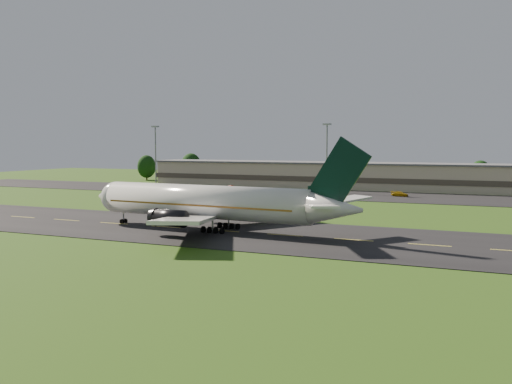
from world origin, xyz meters
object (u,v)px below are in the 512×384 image
at_px(service_vehicle_d, 400,194).
at_px(light_mast_west, 156,148).
at_px(terminal, 345,176).
at_px(service_vehicle_c, 327,193).
at_px(light_mast_centre, 327,149).
at_px(airliner, 210,203).
at_px(service_vehicle_b, 232,188).
at_px(service_vehicle_a, 177,188).

bearing_deg(service_vehicle_d, light_mast_west, 97.66).
xyz_separation_m(terminal, light_mast_west, (-61.40, -16.18, 8.75)).
height_order(terminal, service_vehicle_c, terminal).
xyz_separation_m(light_mast_west, service_vehicle_c, (63.45, -11.51, -11.98)).
bearing_deg(light_mast_west, light_mast_centre, 0.00).
relative_size(airliner, terminal, 0.35).
xyz_separation_m(light_mast_centre, service_vehicle_b, (-28.04, -6.36, -11.92)).
height_order(service_vehicle_b, service_vehicle_c, service_vehicle_b).
height_order(airliner, terminal, airliner).
bearing_deg(service_vehicle_a, service_vehicle_c, -17.74).
distance_m(airliner, light_mast_west, 102.57).
bearing_deg(light_mast_west, service_vehicle_d, -4.39).
height_order(airliner, service_vehicle_c, airliner).
relative_size(service_vehicle_a, service_vehicle_d, 0.86).
bearing_deg(airliner, service_vehicle_d, 79.10).
xyz_separation_m(terminal, light_mast_centre, (-1.40, -16.18, 8.75)).
bearing_deg(service_vehicle_c, light_mast_centre, 129.29).
bearing_deg(airliner, service_vehicle_a, 128.82).
relative_size(service_vehicle_b, service_vehicle_c, 0.92).
bearing_deg(service_vehicle_a, service_vehicle_d, -14.25).
bearing_deg(service_vehicle_b, light_mast_west, 55.08).
distance_m(service_vehicle_a, service_vehicle_c, 46.51).
relative_size(light_mast_west, service_vehicle_c, 4.30).
xyz_separation_m(terminal, service_vehicle_a, (-44.37, -30.50, -3.21)).
bearing_deg(service_vehicle_b, service_vehicle_c, -122.94).
xyz_separation_m(service_vehicle_a, service_vehicle_b, (14.93, 7.95, 0.04)).
distance_m(terminal, light_mast_west, 64.10).
bearing_deg(terminal, service_vehicle_d, -46.80).
relative_size(airliner, service_vehicle_a, 12.89).
bearing_deg(light_mast_west, service_vehicle_c, -10.28).
bearing_deg(service_vehicle_d, service_vehicle_a, 108.99).
xyz_separation_m(light_mast_centre, service_vehicle_d, (22.54, -6.33, -11.96)).
bearing_deg(service_vehicle_b, light_mast_centre, -100.87).
height_order(light_mast_west, service_vehicle_b, light_mast_west).
distance_m(airliner, terminal, 96.26).
height_order(light_mast_west, service_vehicle_d, light_mast_west).
relative_size(terminal, light_mast_centre, 7.13).
height_order(service_vehicle_a, service_vehicle_c, service_vehicle_a).
distance_m(light_mast_centre, service_vehicle_c, 16.97).
relative_size(terminal, service_vehicle_d, 31.25).
distance_m(light_mast_west, service_vehicle_a, 25.26).
bearing_deg(airliner, light_mast_centre, 96.08).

